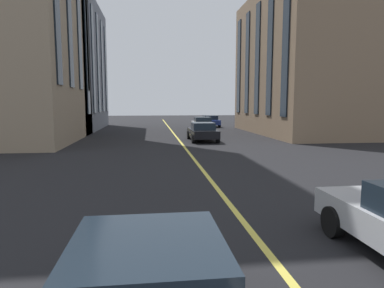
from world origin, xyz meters
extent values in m
cube|color=#D8C64C|center=(20.00, 0.00, 0.00)|extent=(80.00, 0.16, 0.01)
cylinder|color=black|center=(7.73, -1.60, 0.32)|extent=(0.64, 0.22, 0.64)
cube|color=black|center=(25.97, -1.69, 0.59)|extent=(4.40, 1.80, 0.55)
cube|color=#19232D|center=(25.75, -1.69, 1.12)|extent=(1.85, 1.58, 0.50)
cylinder|color=black|center=(27.42, -0.82, 0.32)|extent=(0.64, 0.22, 0.64)
cylinder|color=black|center=(27.42, -2.55, 0.32)|extent=(0.64, 0.22, 0.64)
cylinder|color=black|center=(24.52, -0.82, 0.32)|extent=(0.64, 0.22, 0.64)
cylinder|color=black|center=(24.52, -2.55, 0.32)|extent=(0.64, 0.22, 0.64)
cube|color=navy|center=(40.94, -4.90, 0.59)|extent=(4.40, 1.80, 0.55)
cube|color=#19232D|center=(40.72, -4.90, 1.12)|extent=(1.85, 1.58, 0.50)
cylinder|color=black|center=(42.39, -4.04, 0.32)|extent=(0.64, 0.22, 0.64)
cylinder|color=black|center=(42.39, -5.76, 0.32)|extent=(0.64, 0.22, 0.64)
cylinder|color=black|center=(39.49, -4.04, 0.32)|extent=(0.64, 0.22, 0.64)
cylinder|color=black|center=(39.49, -5.76, 0.32)|extent=(0.64, 0.22, 0.64)
cube|color=#19232D|center=(4.66, 2.18, 1.12)|extent=(1.64, 1.54, 0.55)
cylinder|color=black|center=(5.75, 1.34, 0.30)|extent=(0.60, 0.21, 0.60)
cube|color=#B7BABF|center=(35.99, -3.21, 0.59)|extent=(4.40, 1.80, 0.55)
cube|color=#19232D|center=(35.77, -3.21, 1.12)|extent=(1.85, 1.58, 0.50)
cylinder|color=black|center=(37.45, -2.35, 0.32)|extent=(0.64, 0.22, 0.64)
cylinder|color=black|center=(37.45, -4.08, 0.32)|extent=(0.64, 0.22, 0.64)
cylinder|color=black|center=(34.54, -2.35, 0.32)|extent=(0.64, 0.22, 0.64)
cylinder|color=black|center=(34.54, -4.08, 0.32)|extent=(0.64, 0.22, 0.64)
cube|color=slate|center=(38.20, 13.89, 6.63)|extent=(15.57, 12.78, 13.25)
cube|color=#19232D|center=(31.97, 7.45, 6.89)|extent=(1.10, 0.10, 10.07)
cube|color=#19232D|center=(35.08, 7.45, 6.89)|extent=(1.10, 0.10, 10.07)
cube|color=#19232D|center=(38.20, 7.45, 6.89)|extent=(1.10, 0.10, 10.07)
cube|color=#19232D|center=(41.31, 7.45, 6.89)|extent=(1.10, 0.10, 10.07)
cube|color=#19232D|center=(44.43, 7.45, 6.89)|extent=(1.10, 0.10, 10.07)
cube|color=#846B51|center=(31.24, -14.47, 6.42)|extent=(15.90, 13.94, 12.84)
cube|color=#19232D|center=(24.88, -7.45, 6.68)|extent=(1.10, 0.10, 9.76)
cube|color=#19232D|center=(28.06, -7.45, 6.68)|extent=(1.10, 0.10, 9.76)
cube|color=#19232D|center=(31.24, -7.45, 6.68)|extent=(1.10, 0.10, 9.76)
cube|color=#19232D|center=(34.42, -7.45, 6.68)|extent=(1.10, 0.10, 9.76)
cube|color=#19232D|center=(37.60, -7.45, 6.68)|extent=(1.10, 0.10, 9.76)
camera|label=1|loc=(1.41, 2.13, 2.76)|focal=31.52mm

